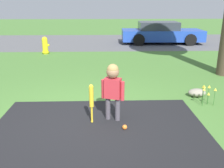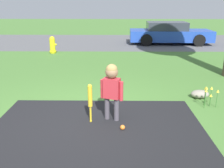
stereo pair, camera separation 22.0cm
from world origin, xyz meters
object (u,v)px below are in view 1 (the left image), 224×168
sports_ball (125,127)px  fire_hydrant (45,45)px  parked_car (161,33)px  child (113,84)px  baseball_bat (91,98)px

sports_ball → fire_hydrant: fire_hydrant is taller
sports_ball → parked_car: (2.72, 9.53, 0.50)m
fire_hydrant → child: bearing=-67.6°
baseball_bat → parked_car: parked_car is taller
child → baseball_bat: size_ratio=1.46×
child → parked_car: size_ratio=0.25×
child → sports_ball: (0.19, -0.39, -0.65)m
sports_ball → child: bearing=116.3°
child → baseball_bat: (-0.38, -0.11, -0.22)m
fire_hydrant → parked_car: (5.56, 2.72, 0.19)m
parked_car → child: bearing=-105.8°
sports_ball → parked_car: bearing=74.1°
fire_hydrant → parked_car: 6.19m
baseball_bat → sports_ball: (0.58, -0.29, -0.43)m
baseball_bat → fire_hydrant: baseball_bat is taller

